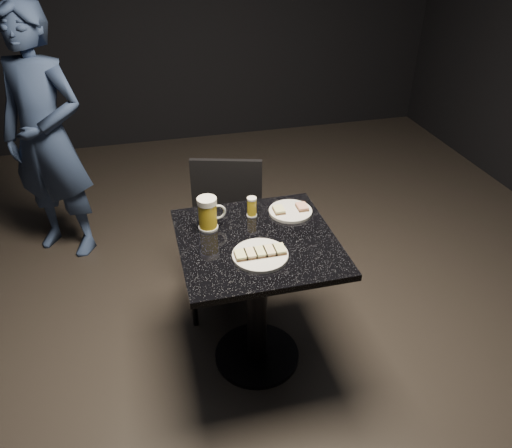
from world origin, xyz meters
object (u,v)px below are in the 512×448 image
at_px(plate_large, 260,255).
at_px(table, 257,282).
at_px(beer_mug, 208,213).
at_px(beer_tumbler, 252,207).
at_px(chair, 226,229).
at_px(plate_small, 290,211).
at_px(patron, 46,138).

xyz_separation_m(plate_large, table, (0.02, 0.13, -0.25)).
height_order(plate_large, beer_mug, beer_mug).
height_order(beer_tumbler, chair, chair).
relative_size(plate_small, beer_mug, 1.33).
relative_size(plate_large, plate_small, 1.14).
relative_size(beer_mug, beer_tumbler, 1.61).
xyz_separation_m(plate_large, patron, (-0.99, 1.44, 0.04)).
distance_m(plate_large, beer_tumbler, 0.34).
xyz_separation_m(plate_small, table, (-0.21, -0.18, -0.25)).
distance_m(table, chair, 0.50).
distance_m(patron, table, 1.68).
height_order(plate_large, beer_tumbler, beer_tumbler).
bearing_deg(beer_tumbler, beer_mug, -165.48).
relative_size(plate_small, beer_tumbler, 2.14).
bearing_deg(plate_large, beer_tumbler, 82.32).
relative_size(plate_large, beer_tumbler, 2.44).
distance_m(plate_large, chair, 0.67).
height_order(plate_large, plate_small, same).
bearing_deg(patron, plate_small, -11.57).
bearing_deg(beer_mug, beer_tumbler, 14.52).
xyz_separation_m(table, beer_mug, (-0.19, 0.15, 0.32)).
bearing_deg(chair, beer_tumbler, -74.92).
xyz_separation_m(plate_large, plate_small, (0.23, 0.31, 0.00)).
xyz_separation_m(plate_large, chair, (-0.03, 0.62, -0.26)).
distance_m(plate_large, patron, 1.74).
height_order(beer_mug, beer_tumbler, beer_mug).
relative_size(table, beer_tumbler, 7.65).
bearing_deg(beer_mug, table, -37.31).
relative_size(plate_small, table, 0.28).
bearing_deg(beer_mug, plate_small, 5.32).
bearing_deg(beer_tumbler, plate_large, -97.68).
distance_m(beer_mug, beer_tumbler, 0.23).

